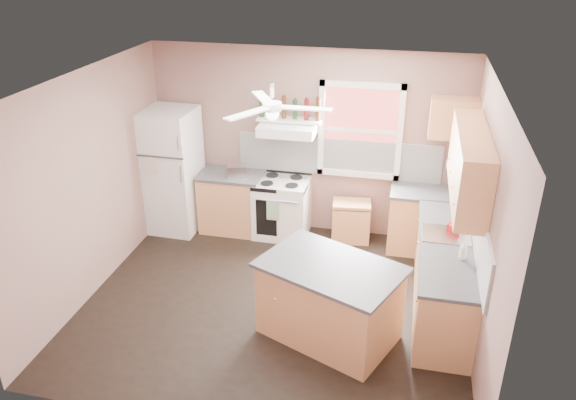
% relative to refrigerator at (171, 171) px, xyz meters
% --- Properties ---
extents(floor, '(4.50, 4.50, 0.00)m').
position_rel_refrigerator_xyz_m(floor, '(1.95, -1.58, -0.92)').
color(floor, black).
rests_on(floor, ground).
extents(ceiling, '(4.50, 4.50, 0.00)m').
position_rel_refrigerator_xyz_m(ceiling, '(1.95, -1.58, 1.78)').
color(ceiling, white).
rests_on(ceiling, ground).
extents(wall_back, '(4.50, 0.05, 2.70)m').
position_rel_refrigerator_xyz_m(wall_back, '(1.95, 0.44, 0.43)').
color(wall_back, '#7E5C53').
rests_on(wall_back, ground).
extents(wall_right, '(0.05, 4.00, 2.70)m').
position_rel_refrigerator_xyz_m(wall_right, '(4.22, -1.58, 0.43)').
color(wall_right, '#7E5C53').
rests_on(wall_right, ground).
extents(wall_left, '(0.05, 4.00, 2.70)m').
position_rel_refrigerator_xyz_m(wall_left, '(-0.33, -1.58, 0.43)').
color(wall_left, '#7E5C53').
rests_on(wall_left, ground).
extents(backsplash_back, '(2.90, 0.03, 0.55)m').
position_rel_refrigerator_xyz_m(backsplash_back, '(2.40, 0.40, 0.26)').
color(backsplash_back, white).
rests_on(backsplash_back, wall_back).
extents(backsplash_right, '(0.03, 2.60, 0.55)m').
position_rel_refrigerator_xyz_m(backsplash_right, '(4.18, -1.28, 0.26)').
color(backsplash_right, white).
rests_on(backsplash_right, wall_right).
extents(window_view, '(1.00, 0.02, 1.20)m').
position_rel_refrigerator_xyz_m(window_view, '(2.70, 0.40, 0.68)').
color(window_view, maroon).
rests_on(window_view, wall_back).
extents(window_frame, '(1.16, 0.07, 1.36)m').
position_rel_refrigerator_xyz_m(window_frame, '(2.70, 0.37, 0.68)').
color(window_frame, white).
rests_on(window_frame, wall_back).
extents(refrigerator, '(0.80, 0.78, 1.84)m').
position_rel_refrigerator_xyz_m(refrigerator, '(0.00, 0.00, 0.00)').
color(refrigerator, white).
rests_on(refrigerator, floor).
extents(base_cabinet_left, '(0.90, 0.60, 0.86)m').
position_rel_refrigerator_xyz_m(base_cabinet_left, '(0.89, 0.12, -0.49)').
color(base_cabinet_left, tan).
rests_on(base_cabinet_left, floor).
extents(counter_left, '(0.92, 0.62, 0.04)m').
position_rel_refrigerator_xyz_m(counter_left, '(0.89, 0.12, -0.04)').
color(counter_left, '#3E3E40').
rests_on(counter_left, base_cabinet_left).
extents(toaster, '(0.31, 0.22, 0.18)m').
position_rel_refrigerator_xyz_m(toaster, '(1.02, 0.03, 0.07)').
color(toaster, silver).
rests_on(toaster, counter_left).
extents(stove, '(0.77, 0.64, 0.86)m').
position_rel_refrigerator_xyz_m(stove, '(1.65, 0.12, -0.49)').
color(stove, white).
rests_on(stove, floor).
extents(range_hood, '(0.78, 0.50, 0.14)m').
position_rel_refrigerator_xyz_m(range_hood, '(1.72, 0.17, 0.70)').
color(range_hood, white).
rests_on(range_hood, wall_back).
extents(bottle_shelf, '(0.90, 0.26, 0.03)m').
position_rel_refrigerator_xyz_m(bottle_shelf, '(1.72, 0.29, 0.80)').
color(bottle_shelf, white).
rests_on(bottle_shelf, range_hood).
extents(cart, '(0.57, 0.41, 0.54)m').
position_rel_refrigerator_xyz_m(cart, '(2.66, 0.17, -0.65)').
color(cart, tan).
rests_on(cart, floor).
extents(base_cabinet_corner, '(1.00, 0.60, 0.86)m').
position_rel_refrigerator_xyz_m(base_cabinet_corner, '(3.70, 0.12, -0.49)').
color(base_cabinet_corner, tan).
rests_on(base_cabinet_corner, floor).
extents(base_cabinet_right, '(0.60, 2.20, 0.86)m').
position_rel_refrigerator_xyz_m(base_cabinet_right, '(3.90, -1.28, -0.49)').
color(base_cabinet_right, tan).
rests_on(base_cabinet_right, floor).
extents(counter_corner, '(1.02, 0.62, 0.04)m').
position_rel_refrigerator_xyz_m(counter_corner, '(3.70, 0.12, -0.04)').
color(counter_corner, '#3E3E40').
rests_on(counter_corner, base_cabinet_corner).
extents(counter_right, '(0.62, 2.22, 0.04)m').
position_rel_refrigerator_xyz_m(counter_right, '(3.89, -1.28, -0.04)').
color(counter_right, '#3E3E40').
rests_on(counter_right, base_cabinet_right).
extents(sink, '(0.55, 0.45, 0.03)m').
position_rel_refrigerator_xyz_m(sink, '(3.89, -1.08, -0.02)').
color(sink, silver).
rests_on(sink, counter_right).
extents(faucet, '(0.03, 0.03, 0.14)m').
position_rel_refrigerator_xyz_m(faucet, '(4.05, -1.08, 0.05)').
color(faucet, silver).
rests_on(faucet, sink).
extents(upper_cabinet_right, '(0.33, 1.80, 0.76)m').
position_rel_refrigerator_xyz_m(upper_cabinet_right, '(4.03, -1.08, 0.86)').
color(upper_cabinet_right, tan).
rests_on(upper_cabinet_right, wall_right).
extents(upper_cabinet_corner, '(0.60, 0.33, 0.52)m').
position_rel_refrigerator_xyz_m(upper_cabinet_corner, '(3.90, 0.25, 0.98)').
color(upper_cabinet_corner, tan).
rests_on(upper_cabinet_corner, wall_back).
extents(paper_towel, '(0.26, 0.12, 0.12)m').
position_rel_refrigerator_xyz_m(paper_towel, '(4.02, 0.28, 0.33)').
color(paper_towel, white).
rests_on(paper_towel, wall_back).
extents(island, '(1.61, 1.35, 0.86)m').
position_rel_refrigerator_xyz_m(island, '(2.68, -2.04, -0.49)').
color(island, tan).
rests_on(island, floor).
extents(island_top, '(1.72, 1.45, 0.04)m').
position_rel_refrigerator_xyz_m(island_top, '(2.68, -2.04, -0.04)').
color(island_top, '#3E3E40').
rests_on(island_top, island).
extents(ceiling_fan_hub, '(0.20, 0.20, 0.08)m').
position_rel_refrigerator_xyz_m(ceiling_fan_hub, '(1.95, -1.58, 1.53)').
color(ceiling_fan_hub, white).
rests_on(ceiling_fan_hub, ceiling).
extents(soap_bottle, '(0.10, 0.10, 0.21)m').
position_rel_refrigerator_xyz_m(soap_bottle, '(4.04, -1.59, 0.09)').
color(soap_bottle, silver).
rests_on(soap_bottle, counter_right).
extents(red_caddy, '(0.21, 0.17, 0.10)m').
position_rel_refrigerator_xyz_m(red_caddy, '(3.99, -0.99, 0.03)').
color(red_caddy, '#B2130F').
rests_on(red_caddy, counter_right).
extents(wine_bottles, '(0.86, 0.06, 0.31)m').
position_rel_refrigerator_xyz_m(wine_bottles, '(1.73, 0.29, 0.96)').
color(wine_bottles, '#143819').
rests_on(wine_bottles, bottle_shelf).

